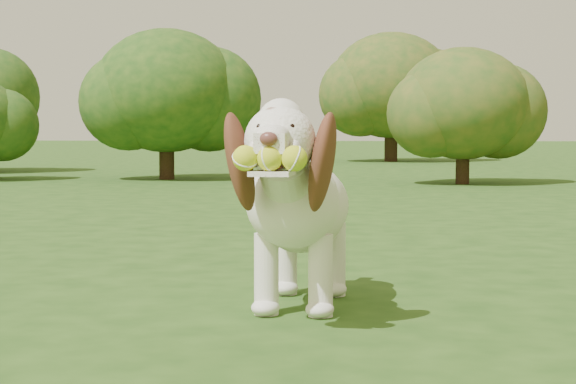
{
  "coord_description": "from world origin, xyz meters",
  "views": [
    {
      "loc": [
        0.11,
        -2.53,
        0.58
      ],
      "look_at": [
        -0.17,
        0.3,
        0.39
      ],
      "focal_mm": 60.0,
      "sensor_mm": 36.0,
      "label": 1
    }
  ],
  "objects": [
    {
      "name": "shrub_c",
      "position": [
        0.93,
        7.52,
        0.83
      ],
      "size": [
        1.36,
        1.36,
        1.41
      ],
      "color": "#382314",
      "rests_on": "ground"
    },
    {
      "name": "dog",
      "position": [
        -0.16,
        0.51,
        0.35
      ],
      "size": [
        0.37,
        1.02,
        0.67
      ],
      "rotation": [
        0.0,
        0.0,
        -0.07
      ],
      "color": "white",
      "rests_on": "ground"
    },
    {
      "name": "ground",
      "position": [
        0.0,
        0.0,
        0.0
      ],
      "size": [
        80.0,
        80.0,
        0.0
      ],
      "primitive_type": "plane",
      "color": "#1F4112",
      "rests_on": "ground"
    },
    {
      "name": "shrub_i",
      "position": [
        0.24,
        14.12,
        1.3
      ],
      "size": [
        2.14,
        2.14,
        2.22
      ],
      "color": "#382314",
      "rests_on": "ground"
    },
    {
      "name": "shrub_b",
      "position": [
        -2.32,
        8.11,
        0.99
      ],
      "size": [
        1.63,
        1.63,
        1.69
      ],
      "color": "#382314",
      "rests_on": "ground"
    }
  ]
}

